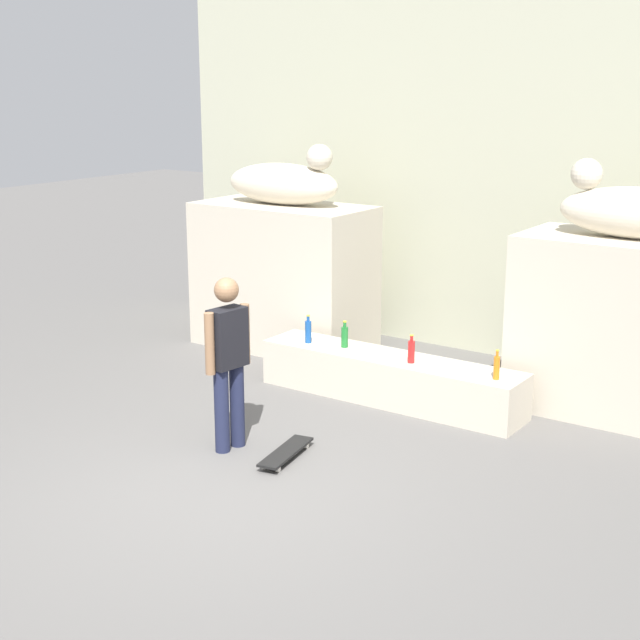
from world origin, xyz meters
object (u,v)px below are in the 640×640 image
Objects in this scene: bottle_red at (411,351)px; skateboard at (286,452)px; skater at (228,356)px; bottle_orange at (497,367)px; statue_reclining_left at (285,182)px; bottle_blue at (308,331)px; statue_reclining_right at (635,210)px; bottle_green at (345,336)px.

skateboard is at bearing -98.22° from bottle_red.
skater is 5.43× the size of bottle_orange.
statue_reclining_left is 2.19m from bottle_blue.
bottle_red is at bearing 0.17° from bottle_blue.
bottle_blue is at bearing 19.34° from skateboard.
bottle_orange is at bearing 0.04° from bottle_red.
statue_reclining_right is 3.73m from bottle_blue.
skater is 1.04m from skateboard.
statue_reclining_right is 0.97× the size of skater.
skater reaches higher than bottle_orange.
bottle_orange is at bearing -36.50° from skater.
bottle_green is at bearing 177.50° from bottle_orange.
statue_reclining_left is 5.26× the size of bottle_red.
bottle_orange reaches higher than bottle_green.
skater is at bearing 89.22° from skateboard.
statue_reclining_left is at bearing -2.17° from statue_reclining_right.
bottle_orange is (0.97, 0.00, -0.00)m from bottle_red.
bottle_orange reaches higher than skateboard.
bottle_blue reaches higher than bottle_green.
bottle_red is 1.02× the size of bottle_green.
skater is at bearing -88.81° from bottle_green.
bottle_red is (-1.89, -1.10, -1.52)m from statue_reclining_right.
skateboard is 2.12m from bottle_green.
statue_reclining_right is 3.33m from bottle_green.
statue_reclining_left is 5.00× the size of bottle_blue.
bottle_green is (-0.04, 2.04, -0.29)m from skater.
statue_reclining_right reaches higher than skater.
skater is 5.15× the size of bottle_blue.
statue_reclining_right reaches higher than skateboard.
skater is 2.06m from bottle_green.
bottle_red is (2.48, -1.10, -1.52)m from statue_reclining_left.
statue_reclining_left is at bearing 162.31° from bottle_orange.
statue_reclining_right is 2.66m from bottle_red.
bottle_orange is (3.45, -1.10, -1.52)m from statue_reclining_left.
skater is at bearing -133.02° from bottle_orange.
skater is 2.70m from bottle_orange.
bottle_orange is (1.24, 1.86, 0.57)m from skateboard.
skater is at bearing -64.46° from statue_reclining_left.
bottle_blue is at bearing 16.74° from statue_reclining_right.
bottle_red is 0.95× the size of bottle_blue.
bottle_red is 0.97m from bottle_orange.
bottle_orange is at bearing 0.12° from bottle_blue.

